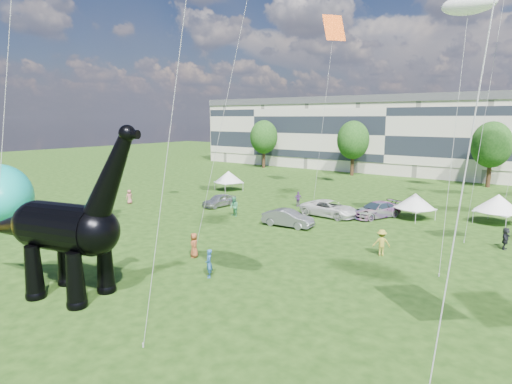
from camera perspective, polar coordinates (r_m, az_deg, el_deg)
The scene contains 14 objects.
ground at distance 23.40m, azimuth -17.48°, elevation -14.26°, with size 220.00×220.00×0.00m, color #16330C.
terrace_row at distance 78.45m, azimuth 18.27°, elevation 6.93°, with size 78.00×11.00×12.00m, color beige.
tree_far_left at distance 80.73m, azimuth 1.05°, elevation 7.69°, with size 5.20×5.20×9.44m.
tree_mid_left at distance 71.57m, azimuth 12.83°, elevation 7.17°, with size 5.20×5.20×9.44m.
tree_mid_right at distance 65.83m, azimuth 28.94°, elevation 5.97°, with size 5.20×5.20×9.44m.
dinosaur_sculpture at distance 24.90m, azimuth -24.68°, elevation -4.58°, with size 11.52×4.59×9.43m.
car_silver at distance 45.77m, azimuth -4.92°, elevation -1.11°, with size 1.61×4.00×1.36m, color #B7B8BC.
car_grey at distance 37.41m, azimuth 4.28°, elevation -3.50°, with size 1.57×4.52×1.49m, color slate.
car_white at distance 41.65m, azimuth 9.75°, elevation -2.19°, with size 2.58×5.58×1.55m, color silver.
car_dark at distance 42.19m, azimuth 15.76°, elevation -2.30°, with size 2.12×5.21×1.51m, color #595960.
gazebo_near at distance 42.52m, azimuth 20.45°, elevation -1.12°, with size 4.68×4.68×2.46m.
gazebo_far at distance 43.73m, azimuth 29.58°, elevation -1.30°, with size 4.79×4.79×2.68m.
gazebo_left at distance 55.77m, azimuth -3.67°, elevation 2.04°, with size 4.60×4.60×2.55m.
visitors at distance 34.30m, azimuth -0.67°, elevation -4.47°, with size 51.77×44.55×1.89m.
Camera 1 is at (17.73, -12.03, 9.40)m, focal length 30.00 mm.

